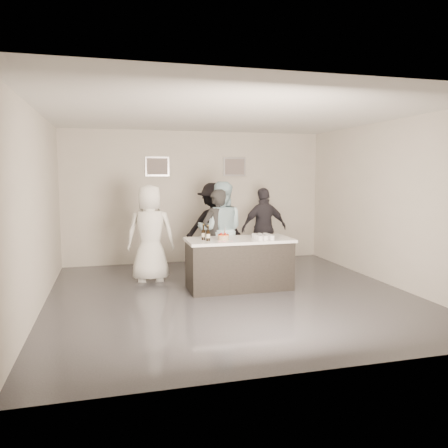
% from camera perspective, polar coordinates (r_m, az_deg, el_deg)
% --- Properties ---
extents(floor, '(6.00, 6.00, 0.00)m').
position_cam_1_polar(floor, '(7.49, 0.98, -9.21)').
color(floor, '#3D3D42').
rests_on(floor, ground).
extents(ceiling, '(6.00, 6.00, 0.00)m').
position_cam_1_polar(ceiling, '(7.27, 1.03, 14.19)').
color(ceiling, white).
extents(wall_back, '(6.00, 0.04, 3.00)m').
position_cam_1_polar(wall_back, '(10.14, -3.60, 3.53)').
color(wall_back, beige).
rests_on(wall_back, ground).
extents(wall_front, '(6.00, 0.04, 3.00)m').
position_cam_1_polar(wall_front, '(4.43, 11.59, -0.52)').
color(wall_front, beige).
rests_on(wall_front, ground).
extents(wall_left, '(0.04, 6.00, 3.00)m').
position_cam_1_polar(wall_left, '(7.03, -23.24, 1.67)').
color(wall_left, beige).
rests_on(wall_left, ground).
extents(wall_right, '(0.04, 6.00, 3.00)m').
position_cam_1_polar(wall_right, '(8.54, 20.80, 2.55)').
color(wall_right, beige).
rests_on(wall_right, ground).
extents(picture_left, '(0.54, 0.04, 0.44)m').
position_cam_1_polar(picture_left, '(9.96, -8.72, 7.44)').
color(picture_left, '#B2B2B7').
rests_on(picture_left, wall_back).
extents(picture_right, '(0.54, 0.04, 0.44)m').
position_cam_1_polar(picture_right, '(10.31, 1.36, 7.48)').
color(picture_right, '#B2B2B7').
rests_on(picture_right, wall_back).
extents(bar_counter, '(1.86, 0.86, 0.90)m').
position_cam_1_polar(bar_counter, '(7.78, 1.98, -5.19)').
color(bar_counter, white).
rests_on(bar_counter, ground).
extents(cake, '(0.20, 0.20, 0.08)m').
position_cam_1_polar(cake, '(7.54, -0.09, -1.80)').
color(cake, '#F35A19').
rests_on(cake, bar_counter).
extents(beer_bottle_a, '(0.07, 0.07, 0.26)m').
position_cam_1_polar(beer_bottle_a, '(7.55, -2.71, -1.09)').
color(beer_bottle_a, black).
rests_on(beer_bottle_a, bar_counter).
extents(beer_bottle_b, '(0.07, 0.07, 0.26)m').
position_cam_1_polar(beer_bottle_b, '(7.42, -2.09, -1.22)').
color(beer_bottle_b, black).
rests_on(beer_bottle_b, bar_counter).
extents(tumbler_cluster, '(0.30, 0.40, 0.08)m').
position_cam_1_polar(tumbler_cluster, '(7.71, 5.11, -1.63)').
color(tumbler_cluster, orange).
rests_on(tumbler_cluster, bar_counter).
extents(candles, '(0.24, 0.08, 0.01)m').
position_cam_1_polar(candles, '(7.33, 0.22, -2.31)').
color(candles, pink).
rests_on(candles, bar_counter).
extents(person_main_black, '(0.75, 0.64, 1.75)m').
position_cam_1_polar(person_main_black, '(8.33, -0.93, -1.45)').
color(person_main_black, black).
rests_on(person_main_black, ground).
extents(person_main_blue, '(1.07, 0.93, 1.89)m').
position_cam_1_polar(person_main_blue, '(8.48, -0.43, -0.82)').
color(person_main_blue, '#ACD4E1').
rests_on(person_main_blue, ground).
extents(person_guest_left, '(0.97, 0.70, 1.84)m').
position_cam_1_polar(person_guest_left, '(8.35, -9.60, -1.20)').
color(person_guest_left, white).
rests_on(person_guest_left, ground).
extents(person_guest_right, '(1.05, 0.50, 1.74)m').
position_cam_1_polar(person_guest_right, '(9.42, 5.26, -0.56)').
color(person_guest_right, '#2C2A32').
rests_on(person_guest_right, ground).
extents(person_guest_back, '(1.27, 0.84, 1.85)m').
position_cam_1_polar(person_guest_back, '(9.20, -1.33, -0.37)').
color(person_guest_back, black).
rests_on(person_guest_back, ground).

